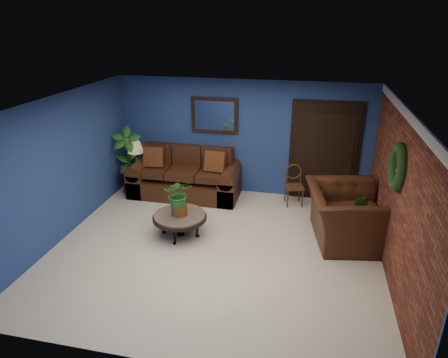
% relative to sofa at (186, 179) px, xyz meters
% --- Properties ---
extents(floor, '(5.50, 5.50, 0.00)m').
position_rel_sofa_xyz_m(floor, '(1.17, -2.09, -0.35)').
color(floor, beige).
rests_on(floor, ground).
extents(wall_back, '(5.50, 0.04, 2.50)m').
position_rel_sofa_xyz_m(wall_back, '(1.17, 0.41, 0.90)').
color(wall_back, navy).
rests_on(wall_back, ground).
extents(wall_left, '(0.04, 5.00, 2.50)m').
position_rel_sofa_xyz_m(wall_left, '(-1.58, -2.09, 0.90)').
color(wall_left, navy).
rests_on(wall_left, ground).
extents(wall_right_brick, '(0.04, 5.00, 2.50)m').
position_rel_sofa_xyz_m(wall_right_brick, '(3.92, -2.09, 0.90)').
color(wall_right_brick, brown).
rests_on(wall_right_brick, ground).
extents(ceiling, '(5.50, 5.00, 0.02)m').
position_rel_sofa_xyz_m(ceiling, '(1.17, -2.09, 2.15)').
color(ceiling, silver).
rests_on(ceiling, wall_back).
extents(crown_molding, '(0.03, 5.00, 0.14)m').
position_rel_sofa_xyz_m(crown_molding, '(3.89, -2.09, 2.08)').
color(crown_molding, white).
rests_on(crown_molding, wall_right_brick).
extents(wall_mirror, '(1.02, 0.06, 0.77)m').
position_rel_sofa_xyz_m(wall_mirror, '(0.57, 0.37, 1.37)').
color(wall_mirror, '#422A17').
rests_on(wall_mirror, wall_back).
extents(closet_door, '(1.44, 0.06, 2.18)m').
position_rel_sofa_xyz_m(closet_door, '(2.92, 0.38, 0.70)').
color(closet_door, black).
rests_on(closet_door, wall_back).
extents(wreath, '(0.16, 0.72, 0.72)m').
position_rel_sofa_xyz_m(wreath, '(3.86, -2.04, 1.35)').
color(wreath, black).
rests_on(wreath, wall_right_brick).
extents(sofa, '(2.37, 1.02, 1.07)m').
position_rel_sofa_xyz_m(sofa, '(0.00, 0.00, 0.00)').
color(sofa, '#402012').
rests_on(sofa, ground).
extents(coffee_table, '(0.97, 0.97, 0.42)m').
position_rel_sofa_xyz_m(coffee_table, '(0.44, -1.77, 0.01)').
color(coffee_table, '#4A4641').
rests_on(coffee_table, ground).
extents(end_table, '(0.59, 0.59, 0.54)m').
position_rel_sofa_xyz_m(end_table, '(-1.13, -0.04, 0.06)').
color(end_table, '#4A4641').
rests_on(end_table, ground).
extents(table_lamp, '(0.35, 0.35, 0.59)m').
position_rel_sofa_xyz_m(table_lamp, '(-1.13, -0.04, 0.57)').
color(table_lamp, '#422A17').
rests_on(table_lamp, end_table).
extents(side_chair, '(0.44, 0.44, 0.85)m').
position_rel_sofa_xyz_m(side_chair, '(2.36, 0.02, 0.13)').
color(side_chair, '#543118').
rests_on(side_chair, ground).
extents(armchair, '(1.51, 1.66, 0.95)m').
position_rel_sofa_xyz_m(armchair, '(3.32, -1.29, 0.13)').
color(armchair, '#402012').
rests_on(armchair, ground).
extents(coffee_plant, '(0.62, 0.58, 0.68)m').
position_rel_sofa_xyz_m(coffee_plant, '(0.44, -1.77, 0.44)').
color(coffee_plant, brown).
rests_on(coffee_plant, coffee_table).
extents(floor_plant, '(0.41, 0.35, 0.81)m').
position_rel_sofa_xyz_m(floor_plant, '(3.52, -1.08, 0.07)').
color(floor_plant, brown).
rests_on(floor_plant, ground).
extents(tall_plant, '(0.76, 0.63, 1.49)m').
position_rel_sofa_xyz_m(tall_plant, '(-1.28, -0.17, 0.46)').
color(tall_plant, brown).
rests_on(tall_plant, ground).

